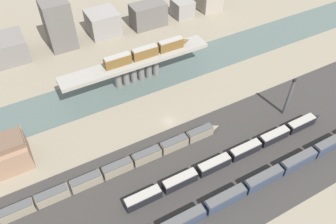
% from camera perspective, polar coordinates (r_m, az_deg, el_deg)
% --- Properties ---
extents(ground_plane, '(400.00, 400.00, 0.00)m').
position_cam_1_polar(ground_plane, '(113.24, 0.22, -1.69)').
color(ground_plane, gray).
extents(railbed_yard, '(280.00, 42.00, 0.01)m').
position_cam_1_polar(railbed_yard, '(100.61, 6.92, -10.41)').
color(railbed_yard, '#33302D').
rests_on(railbed_yard, ground).
extents(river_water, '(320.00, 19.27, 0.01)m').
position_cam_1_polar(river_water, '(130.43, -5.27, 5.55)').
color(river_water, '#4C5B56').
rests_on(river_water, ground).
extents(bridge, '(58.90, 7.82, 9.79)m').
position_cam_1_polar(bridge, '(125.91, -5.49, 8.16)').
color(bridge, gray).
rests_on(bridge, ground).
extents(train_on_bridge, '(35.61, 2.74, 4.16)m').
position_cam_1_polar(train_on_bridge, '(124.89, -3.59, 10.45)').
color(train_on_bridge, brown).
rests_on(train_on_bridge, bridge).
extents(train_yard_near, '(97.41, 2.79, 4.12)m').
position_cam_1_polar(train_yard_near, '(100.67, 16.84, -10.82)').
color(train_yard_near, '#2D384C').
rests_on(train_yard_near, ground).
extents(train_yard_mid, '(73.29, 2.89, 3.43)m').
position_cam_1_polar(train_yard_mid, '(103.54, 11.35, -7.44)').
color(train_yard_mid, black).
rests_on(train_yard_mid, ground).
extents(train_yard_far, '(70.20, 2.76, 3.57)m').
position_cam_1_polar(train_yard_far, '(99.98, -8.19, -9.39)').
color(train_yard_far, gray).
rests_on(train_yard_far, ground).
extents(signal_tower, '(1.08, 1.08, 15.54)m').
position_cam_1_polar(signal_tower, '(118.29, 20.25, 2.42)').
color(signal_tower, '#4C4C51').
rests_on(signal_tower, ground).
extents(city_block_left, '(15.00, 15.36, 9.70)m').
position_cam_1_polar(city_block_left, '(154.35, -26.18, 9.92)').
color(city_block_left, slate).
rests_on(city_block_left, ground).
extents(city_block_center, '(11.16, 11.71, 21.30)m').
position_cam_1_polar(city_block_center, '(151.38, -18.54, 14.29)').
color(city_block_center, '#605B56').
rests_on(city_block_center, ground).
extents(city_block_right, '(13.62, 12.93, 10.62)m').
position_cam_1_polar(city_block_right, '(158.85, -11.27, 15.01)').
color(city_block_right, gray).
rests_on(city_block_right, ground).
extents(city_block_far_right, '(16.34, 9.24, 11.01)m').
position_cam_1_polar(city_block_far_right, '(162.20, -3.45, 16.52)').
color(city_block_far_right, '#605B56').
rests_on(city_block_far_right, ground).
extents(city_block_tall, '(9.40, 9.39, 8.15)m').
position_cam_1_polar(city_block_tall, '(171.14, 2.54, 17.62)').
color(city_block_tall, gray).
rests_on(city_block_tall, ground).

